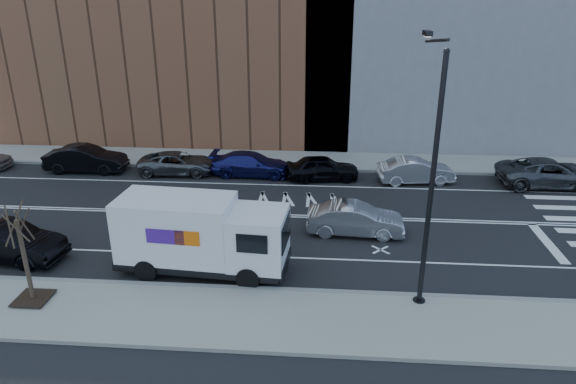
# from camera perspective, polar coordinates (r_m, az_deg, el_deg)

# --- Properties ---
(ground) EXTENTS (120.00, 120.00, 0.00)m
(ground) POSITION_cam_1_polar(r_m,az_deg,el_deg) (26.09, -3.65, -2.55)
(ground) COLOR black
(ground) RESTS_ON ground
(sidewalk_near) EXTENTS (44.00, 3.60, 0.15)m
(sidewalk_near) POSITION_cam_1_polar(r_m,az_deg,el_deg) (18.50, -7.43, -13.57)
(sidewalk_near) COLOR gray
(sidewalk_near) RESTS_ON ground
(sidewalk_far) EXTENTS (44.00, 3.60, 0.15)m
(sidewalk_far) POSITION_cam_1_polar(r_m,az_deg,el_deg) (34.22, -1.67, 3.62)
(sidewalk_far) COLOR gray
(sidewalk_far) RESTS_ON ground
(curb_near) EXTENTS (44.00, 0.25, 0.17)m
(curb_near) POSITION_cam_1_polar(r_m,az_deg,el_deg) (19.96, -6.40, -10.58)
(curb_near) COLOR gray
(curb_near) RESTS_ON ground
(curb_far) EXTENTS (44.00, 0.25, 0.17)m
(curb_far) POSITION_cam_1_polar(r_m,az_deg,el_deg) (32.52, -2.00, 2.65)
(curb_far) COLOR gray
(curb_far) RESTS_ON ground
(road_markings) EXTENTS (40.00, 8.60, 0.01)m
(road_markings) POSITION_cam_1_polar(r_m,az_deg,el_deg) (26.09, -3.65, -2.54)
(road_markings) COLOR white
(road_markings) RESTS_ON ground
(streetlight) EXTENTS (0.44, 4.02, 9.34)m
(streetlight) POSITION_cam_1_polar(r_m,az_deg,el_deg) (17.91, 15.55, 2.59)
(streetlight) COLOR black
(streetlight) RESTS_ON ground
(street_tree) EXTENTS (1.20, 1.20, 3.75)m
(street_tree) POSITION_cam_1_polar(r_m,az_deg,el_deg) (20.60, -27.02, -7.58)
(street_tree) COLOR black
(street_tree) RESTS_ON ground
(fedex_van) EXTENTS (6.96, 2.84, 3.11)m
(fedex_van) POSITION_cam_1_polar(r_m,az_deg,el_deg) (20.68, -9.66, -4.65)
(fedex_van) COLOR black
(fedex_van) RESTS_ON ground
(far_parked_b) EXTENTS (4.97, 1.81, 1.63)m
(far_parked_b) POSITION_cam_1_polar(r_m,az_deg,el_deg) (34.36, -21.54, 3.44)
(far_parked_b) COLOR black
(far_parked_b) RESTS_ON ground
(far_parked_c) EXTENTS (4.84, 2.37, 1.33)m
(far_parked_c) POSITION_cam_1_polar(r_m,az_deg,el_deg) (32.38, -12.14, 3.16)
(far_parked_c) COLOR #515459
(far_parked_c) RESTS_ON ground
(far_parked_d) EXTENTS (5.00, 2.19, 1.43)m
(far_parked_d) POSITION_cam_1_polar(r_m,az_deg,el_deg) (31.39, -4.09, 3.11)
(far_parked_d) COLOR navy
(far_parked_d) RESTS_ON ground
(far_parked_e) EXTENTS (4.51, 2.31, 1.47)m
(far_parked_e) POSITION_cam_1_polar(r_m,az_deg,el_deg) (30.65, 3.85, 2.69)
(far_parked_e) COLOR black
(far_parked_e) RESTS_ON ground
(far_parked_f) EXTENTS (4.58, 2.11, 1.45)m
(far_parked_f) POSITION_cam_1_polar(r_m,az_deg,el_deg) (31.06, 14.02, 2.32)
(far_parked_f) COLOR silver
(far_parked_f) RESTS_ON ground
(far_parked_g) EXTENTS (5.79, 2.77, 1.59)m
(far_parked_g) POSITION_cam_1_polar(r_m,az_deg,el_deg) (33.17, 27.03, 1.90)
(far_parked_g) COLOR #43464A
(far_parked_g) RESTS_ON ground
(driving_sedan) EXTENTS (4.53, 1.77, 1.47)m
(driving_sedan) POSITION_cam_1_polar(r_m,az_deg,el_deg) (24.00, 7.49, -3.02)
(driving_sedan) COLOR #A4A3A8
(driving_sedan) RESTS_ON ground
(near_parked_rear_a) EXTENTS (5.07, 2.29, 1.61)m
(near_parked_rear_a) POSITION_cam_1_polar(r_m,az_deg,el_deg) (24.61, -28.82, -4.89)
(near_parked_rear_a) COLOR black
(near_parked_rear_a) RESTS_ON ground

